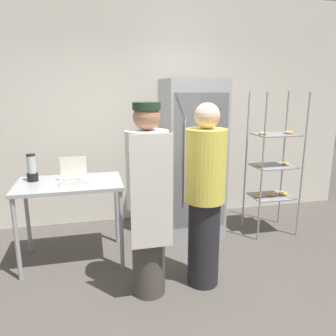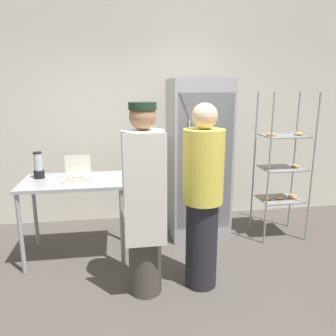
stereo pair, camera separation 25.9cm
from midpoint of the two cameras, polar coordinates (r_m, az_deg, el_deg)
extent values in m
plane|color=#4C4742|center=(3.02, 4.22, -24.07)|extent=(14.00, 14.00, 0.00)
cube|color=silver|center=(4.65, -1.78, 9.93)|extent=(6.40, 0.12, 3.10)
cube|color=#9EA0A5|center=(4.17, 6.96, 1.56)|extent=(0.71, 0.72, 1.96)
cube|color=gray|center=(3.84, 8.37, 0.77)|extent=(0.66, 0.02, 1.61)
cylinder|color=silver|center=(3.75, 5.65, 1.01)|extent=(0.02, 0.02, 0.97)
cylinder|color=#93969B|center=(4.02, 18.93, -0.63)|extent=(0.02, 0.02, 1.81)
cylinder|color=#93969B|center=(4.30, 25.46, -0.33)|extent=(0.02, 0.02, 1.81)
cylinder|color=#93969B|center=(4.39, 16.40, 0.72)|extent=(0.02, 0.02, 1.81)
cylinder|color=#93969B|center=(4.65, 22.57, 0.92)|extent=(0.02, 0.02, 1.81)
cube|color=gray|center=(4.45, 20.42, -5.12)|extent=(0.51, 0.39, 0.01)
torus|color=#DBA351|center=(4.36, 18.40, -4.99)|extent=(0.11, 0.11, 0.04)
torus|color=#DBA351|center=(4.44, 20.45, -4.82)|extent=(0.11, 0.11, 0.04)
torus|color=#DBA351|center=(4.53, 22.43, -4.64)|extent=(0.11, 0.11, 0.04)
cube|color=gray|center=(4.34, 20.86, -0.06)|extent=(0.51, 0.39, 0.01)
torus|color=#DBA351|center=(4.25, 18.80, 0.14)|extent=(0.10, 0.10, 0.03)
torus|color=#DBA351|center=(4.43, 22.89, 0.30)|extent=(0.10, 0.10, 0.03)
cube|color=gray|center=(4.27, 21.32, 5.21)|extent=(0.51, 0.39, 0.01)
torus|color=#DBA351|center=(4.18, 19.22, 5.55)|extent=(0.10, 0.10, 0.03)
torus|color=#DBA351|center=(4.36, 23.38, 5.50)|extent=(0.10, 0.10, 0.03)
cube|color=#9EA0A5|center=(3.64, -14.21, -2.31)|extent=(1.09, 0.68, 0.04)
cylinder|color=#9EA0A5|center=(3.60, -22.38, -10.70)|extent=(0.04, 0.04, 0.85)
cylinder|color=#9EA0A5|center=(3.49, -5.85, -10.43)|extent=(0.04, 0.04, 0.85)
cylinder|color=#9EA0A5|center=(4.14, -20.48, -7.32)|extent=(0.04, 0.04, 0.85)
cylinder|color=#9EA0A5|center=(4.05, -6.30, -6.97)|extent=(0.04, 0.04, 0.85)
cube|color=silver|center=(3.58, -13.52, -1.83)|extent=(0.28, 0.21, 0.05)
cube|color=silver|center=(3.66, -13.51, 0.56)|extent=(0.27, 0.01, 0.21)
torus|color=beige|center=(3.53, -14.74, -1.49)|extent=(0.07, 0.07, 0.03)
torus|color=beige|center=(3.52, -13.62, -1.46)|extent=(0.07, 0.07, 0.03)
torus|color=beige|center=(3.52, -12.51, -1.42)|extent=(0.07, 0.07, 0.03)
torus|color=beige|center=(3.58, -14.66, -1.28)|extent=(0.07, 0.07, 0.03)
torus|color=beige|center=(3.57, -13.56, -1.24)|extent=(0.07, 0.07, 0.03)
torus|color=beige|center=(3.57, -12.46, -1.20)|extent=(0.07, 0.07, 0.03)
torus|color=beige|center=(3.63, -14.58, -1.07)|extent=(0.07, 0.07, 0.03)
torus|color=beige|center=(3.62, -13.49, -1.03)|extent=(0.07, 0.07, 0.03)
cylinder|color=black|center=(3.81, -19.73, -1.03)|extent=(0.11, 0.11, 0.09)
cylinder|color=#B2BCC1|center=(3.78, -19.90, 0.97)|extent=(0.09, 0.09, 0.18)
cylinder|color=black|center=(3.76, -20.02, 2.49)|extent=(0.09, 0.09, 0.02)
cylinder|color=#47423D|center=(3.07, -1.55, -14.03)|extent=(0.30, 0.30, 0.84)
cylinder|color=silver|center=(2.80, -1.65, -0.21)|extent=(0.37, 0.37, 0.67)
sphere|color=#9E7051|center=(2.73, -1.71, 8.96)|extent=(0.23, 0.23, 0.23)
cube|color=beige|center=(2.66, -1.11, -4.30)|extent=(0.35, 0.02, 0.96)
cylinder|color=#1E3323|center=(2.72, -1.73, 10.75)|extent=(0.23, 0.23, 0.06)
cylinder|color=#232328|center=(3.20, 8.21, -13.00)|extent=(0.30, 0.30, 0.84)
cylinder|color=#DBCC4C|center=(2.94, 8.71, 0.23)|extent=(0.37, 0.37, 0.67)
sphere|color=beige|center=(2.87, 9.03, 8.92)|extent=(0.23, 0.23, 0.23)
camera|label=1|loc=(0.13, -87.69, 0.56)|focal=35.00mm
camera|label=2|loc=(0.13, 92.31, -0.56)|focal=35.00mm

